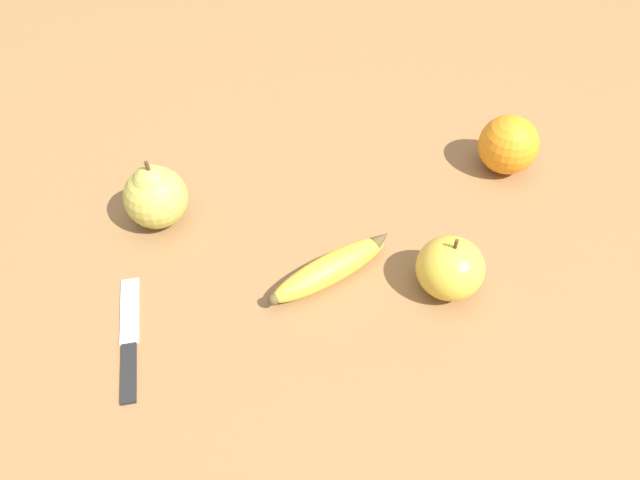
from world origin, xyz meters
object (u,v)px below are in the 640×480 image
Objects in this scene: banana at (331,268)px; pear at (155,195)px; paring_knife at (129,341)px; orange at (508,145)px; apple at (450,268)px.

banana is 0.25m from pear.
paring_knife is at bearing 9.96° from pear.
banana reaches higher than paring_knife.
banana is 1.73× the size of orange.
paring_knife is (0.15, -0.35, -0.03)m from apple.
orange reaches higher than paring_knife.
apple reaches higher than banana.
banana is at bearing 11.11° from paring_knife.
banana is 0.88× the size of paring_knife.
pear is at bearing 121.90° from banana.
paring_knife is (0.19, 0.03, -0.04)m from pear.
orange is at bearing 113.68° from pear.
orange is 0.50m from pear.
apple is 0.39m from paring_knife.
apple is at bearing 83.97° from pear.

